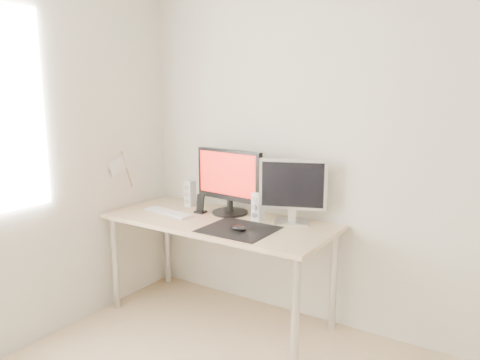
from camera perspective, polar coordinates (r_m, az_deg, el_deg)
The scene contains 11 objects.
wall_back at distance 3.06m, azimuth 15.83°, elevation 3.74°, with size 3.50×3.50×0.00m, color silver.
mousepad at distance 3.02m, azimuth -0.17°, elevation -6.03°, with size 0.45×0.40×0.00m, color black.
mouse at distance 2.98m, azimuth -0.16°, elevation -5.84°, with size 0.11×0.06×0.04m, color black.
desk at distance 3.27m, azimuth -2.61°, elevation -6.14°, with size 1.60×0.70×0.73m.
main_monitor at distance 3.33m, azimuth -1.34°, elevation 0.09°, with size 0.55×0.28×0.47m.
second_monitor at distance 3.13m, azimuth 6.46°, elevation -0.95°, with size 0.43×0.23×0.43m.
speaker_left at distance 3.60m, azimuth -6.11°, elevation -1.65°, with size 0.06×0.08×0.20m.
speaker_right at distance 3.20m, azimuth 2.16°, elevation -3.19°, with size 0.06×0.08×0.20m.
keyboard at distance 3.43m, azimuth -8.75°, elevation -3.93°, with size 0.43×0.18×0.02m.
phone_dock at distance 3.41m, azimuth -4.84°, elevation -3.34°, with size 0.08×0.07×0.14m.
pennant at distance 3.58m, azimuth -14.36°, elevation 1.58°, with size 0.01×0.23×0.29m.
Camera 1 is at (0.88, -1.16, 1.62)m, focal length 35.00 mm.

